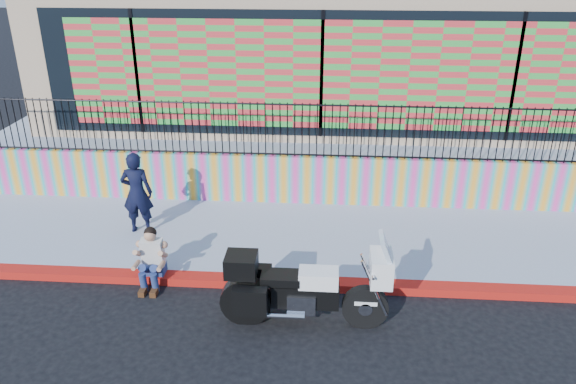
{
  "coord_description": "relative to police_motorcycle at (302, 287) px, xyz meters",
  "views": [
    {
      "loc": [
        0.17,
        -8.34,
        5.54
      ],
      "look_at": [
        -0.54,
        1.2,
        1.29
      ],
      "focal_mm": 35.0,
      "sensor_mm": 36.0,
      "label": 1
    }
  ],
  "objects": [
    {
      "name": "seated_man",
      "position": [
        -2.67,
        0.88,
        -0.23
      ],
      "size": [
        0.54,
        0.71,
        1.06
      ],
      "color": "navy",
      "rests_on": "ground"
    },
    {
      "name": "mural_wall",
      "position": [
        0.15,
        4.28,
        0.02
      ],
      "size": [
        16.0,
        0.2,
        1.1
      ],
      "primitive_type": "cube",
      "color": "#F13FA1",
      "rests_on": "sidewalk"
    },
    {
      "name": "sidewalk",
      "position": [
        0.15,
        2.68,
        -0.6
      ],
      "size": [
        16.0,
        3.0,
        0.15
      ],
      "primitive_type": "cube",
      "color": "#98A3B6",
      "rests_on": "ground"
    },
    {
      "name": "ground",
      "position": [
        0.15,
        1.03,
        -0.68
      ],
      "size": [
        90.0,
        90.0,
        0.0
      ],
      "primitive_type": "plane",
      "color": "black",
      "rests_on": "ground"
    },
    {
      "name": "storefront_building",
      "position": [
        0.15,
        9.16,
        2.57
      ],
      "size": [
        14.0,
        8.06,
        4.0
      ],
      "color": "tan",
      "rests_on": "elevated_platform"
    },
    {
      "name": "police_motorcycle",
      "position": [
        0.0,
        0.0,
        0.0
      ],
      "size": [
        2.59,
        0.86,
        1.61
      ],
      "color": "black",
      "rests_on": "ground"
    },
    {
      "name": "police_officer",
      "position": [
        -3.43,
        2.62,
        0.32
      ],
      "size": [
        0.64,
        0.43,
        1.7
      ],
      "primitive_type": "imported",
      "rotation": [
        0.0,
        0.0,
        3.19
      ],
      "color": "black",
      "rests_on": "sidewalk"
    },
    {
      "name": "elevated_platform",
      "position": [
        0.15,
        9.38,
        -0.05
      ],
      "size": [
        16.0,
        10.0,
        1.25
      ],
      "primitive_type": "cube",
      "color": "#98A3B6",
      "rests_on": "ground"
    },
    {
      "name": "red_curb",
      "position": [
        0.15,
        1.03,
        -0.6
      ],
      "size": [
        16.0,
        0.3,
        0.15
      ],
      "primitive_type": "cube",
      "color": "red",
      "rests_on": "ground"
    },
    {
      "name": "metal_fence",
      "position": [
        0.15,
        4.28,
        1.17
      ],
      "size": [
        15.8,
        0.04,
        1.2
      ],
      "primitive_type": null,
      "color": "black",
      "rests_on": "mural_wall"
    }
  ]
}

